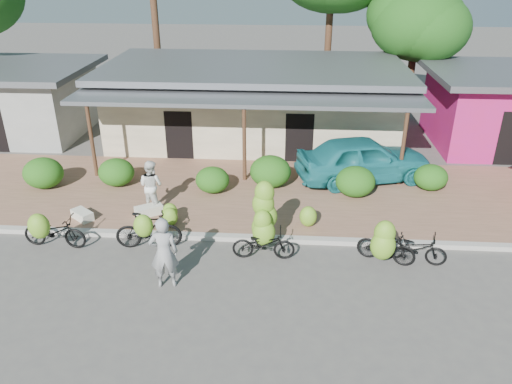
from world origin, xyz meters
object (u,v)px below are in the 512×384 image
at_px(bike_far_left, 52,231).
at_px(bike_left, 148,230).
at_px(bike_center, 264,228).
at_px(vendor, 164,253).
at_px(sack_far, 82,215).
at_px(tree_near_right, 413,20).
at_px(sack_near, 149,210).
at_px(teal_van, 363,159).
at_px(bystander, 151,185).
at_px(bike_right, 385,244).
at_px(bike_far_right, 416,248).

bearing_deg(bike_far_left, bike_left, -82.77).
height_order(bike_center, vendor, bike_center).
distance_m(bike_left, sack_far, 2.89).
bearing_deg(tree_near_right, bike_center, -115.59).
height_order(tree_near_right, sack_near, tree_near_right).
bearing_deg(teal_van, bike_left, 111.54).
bearing_deg(bystander, bike_center, 172.98).
bearing_deg(bike_right, bike_far_right, -51.00).
bearing_deg(bike_far_right, tree_near_right, 5.83).
xyz_separation_m(bike_center, bike_far_right, (4.17, -0.15, -0.38)).
bearing_deg(bike_right, bystander, 89.97).
bearing_deg(vendor, bike_center, -156.18).
distance_m(bike_left, sack_near, 1.92).
distance_m(bike_left, bystander, 2.28).
bearing_deg(bike_far_left, bike_center, -84.55).
bearing_deg(bike_left, vendor, -159.15).
distance_m(bike_far_right, teal_van, 5.26).
bearing_deg(teal_van, bike_far_right, 173.35).
xyz_separation_m(bike_center, sack_near, (-3.78, 1.82, -0.55)).
bearing_deg(bike_center, bike_left, 88.80).
height_order(bystander, teal_van, bystander).
relative_size(tree_near_right, bike_center, 3.09).
distance_m(bike_far_left, bike_left, 2.74).
bearing_deg(sack_far, vendor, -42.18).
height_order(bike_far_left, vendor, vendor).
height_order(bike_far_left, sack_near, bike_far_left).
distance_m(sack_far, teal_van, 9.87).
bearing_deg(teal_van, bike_far_left, 103.35).
bearing_deg(bike_far_right, bike_far_left, 105.12).
bearing_deg(vendor, bystander, -82.47).
bearing_deg(bike_center, sack_near, 63.06).
height_order(bike_right, sack_near, bike_right).
xyz_separation_m(bike_far_right, sack_near, (-7.95, 1.97, -0.17)).
xyz_separation_m(sack_near, teal_van, (7.14, 3.20, 0.68)).
bearing_deg(tree_near_right, bike_far_right, -99.24).
bearing_deg(bike_left, sack_far, 54.18).
xyz_separation_m(bike_left, bystander, (-0.45, 2.21, 0.34)).
bearing_deg(teal_van, sack_far, 96.11).
xyz_separation_m(bike_right, bystander, (-7.01, 2.66, 0.27)).
bearing_deg(tree_near_right, bike_right, -102.65).
bearing_deg(bike_far_right, teal_van, 24.00).
distance_m(bike_right, bike_far_right, 0.98).
xyz_separation_m(bike_far_left, vendor, (3.63, -1.54, 0.41)).
distance_m(vendor, bystander, 4.13).
height_order(tree_near_right, sack_far, tree_near_right).
relative_size(bike_right, bystander, 0.98).
height_order(bike_left, sack_near, bike_left).
distance_m(tree_near_right, bike_left, 16.92).
xyz_separation_m(bike_right, sack_near, (-7.05, 2.27, -0.43)).
bearing_deg(bike_far_right, bike_left, 103.93).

